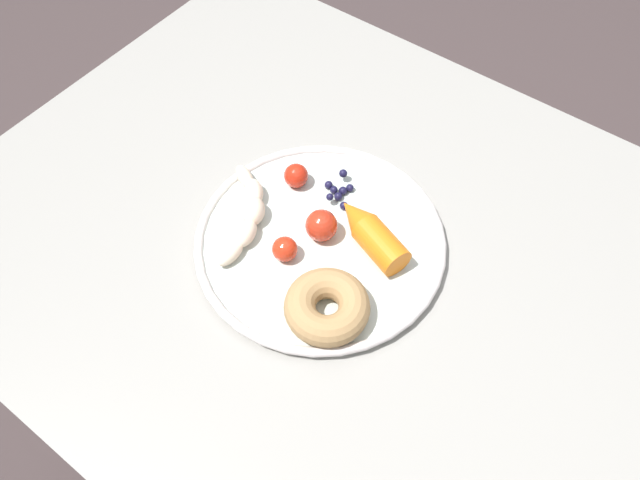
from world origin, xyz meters
TOP-DOWN VIEW (x-y plane):
  - ground_plane at (0.00, 0.00)m, footprint 6.00×6.00m
  - dining_table at (0.00, 0.00)m, footprint 1.03×0.80m
  - plate at (-0.02, -0.02)m, footprint 0.33×0.33m
  - banana at (-0.12, -0.04)m, footprint 0.10×0.15m
  - carrot_orange at (0.03, 0.02)m, footprint 0.12×0.08m
  - donut at (0.05, -0.10)m, footprint 0.14×0.14m
  - blueberry_pile at (-0.04, 0.06)m, footprint 0.05×0.05m
  - tomato_near at (-0.02, -0.01)m, footprint 0.04×0.04m
  - tomato_mid at (-0.10, 0.04)m, footprint 0.03×0.03m
  - tomato_far at (-0.04, -0.06)m, footprint 0.03×0.03m

SIDE VIEW (x-z plane):
  - ground_plane at x=0.00m, z-range 0.00..0.00m
  - dining_table at x=0.00m, z-range 0.26..0.97m
  - plate at x=-0.02m, z-range 0.71..0.72m
  - blueberry_pile at x=-0.04m, z-range 0.71..0.73m
  - banana at x=-0.12m, z-range 0.71..0.74m
  - tomato_far at x=-0.04m, z-range 0.72..0.75m
  - tomato_mid at x=-0.10m, z-range 0.72..0.75m
  - donut at x=0.05m, z-range 0.72..0.75m
  - carrot_orange at x=0.03m, z-range 0.72..0.76m
  - tomato_near at x=-0.02m, z-range 0.72..0.76m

